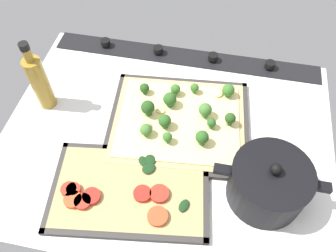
{
  "coord_description": "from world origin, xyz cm",
  "views": [
    {
      "loc": [
        -9.78,
        46.63,
        70.2
      ],
      "look_at": [
        -0.48,
        -0.06,
        4.22
      ],
      "focal_mm": 36.69,
      "sensor_mm": 36.0,
      "label": 1
    }
  ],
  "objects_px": {
    "broccoli_pizza": "(179,119)",
    "baking_tray_back": "(130,190)",
    "baking_tray_front": "(179,123)",
    "oil_bottle": "(39,82)",
    "cooking_pot": "(268,184)",
    "veggie_pizza_back": "(127,190)"
  },
  "relations": [
    {
      "from": "baking_tray_back",
      "to": "veggie_pizza_back",
      "type": "xyz_separation_m",
      "value": [
        0.0,
        0.0,
        0.01
      ]
    },
    {
      "from": "baking_tray_back",
      "to": "cooking_pot",
      "type": "height_order",
      "value": "cooking_pot"
    },
    {
      "from": "baking_tray_front",
      "to": "cooking_pot",
      "type": "xyz_separation_m",
      "value": [
        -0.22,
        0.15,
        0.05
      ]
    },
    {
      "from": "baking_tray_front",
      "to": "oil_bottle",
      "type": "bearing_deg",
      "value": -0.17
    },
    {
      "from": "baking_tray_front",
      "to": "oil_bottle",
      "type": "distance_m",
      "value": 0.36
    },
    {
      "from": "baking_tray_front",
      "to": "broccoli_pizza",
      "type": "xyz_separation_m",
      "value": [
        -0.0,
        -0.0,
        0.01
      ]
    },
    {
      "from": "veggie_pizza_back",
      "to": "oil_bottle",
      "type": "height_order",
      "value": "oil_bottle"
    },
    {
      "from": "veggie_pizza_back",
      "to": "oil_bottle",
      "type": "xyz_separation_m",
      "value": [
        0.27,
        -0.21,
        0.07
      ]
    },
    {
      "from": "broccoli_pizza",
      "to": "baking_tray_back",
      "type": "bearing_deg",
      "value": 70.18
    },
    {
      "from": "oil_bottle",
      "to": "veggie_pizza_back",
      "type": "bearing_deg",
      "value": 142.83
    },
    {
      "from": "veggie_pizza_back",
      "to": "oil_bottle",
      "type": "relative_size",
      "value": 1.71
    },
    {
      "from": "veggie_pizza_back",
      "to": "cooking_pot",
      "type": "xyz_separation_m",
      "value": [
        -0.29,
        -0.05,
        0.04
      ]
    },
    {
      "from": "broccoli_pizza",
      "to": "cooking_pot",
      "type": "relative_size",
      "value": 1.48
    },
    {
      "from": "broccoli_pizza",
      "to": "cooking_pot",
      "type": "height_order",
      "value": "cooking_pot"
    },
    {
      "from": "veggie_pizza_back",
      "to": "cooking_pot",
      "type": "bearing_deg",
      "value": -169.57
    },
    {
      "from": "baking_tray_back",
      "to": "cooking_pot",
      "type": "distance_m",
      "value": 0.3
    },
    {
      "from": "broccoli_pizza",
      "to": "oil_bottle",
      "type": "distance_m",
      "value": 0.36
    },
    {
      "from": "cooking_pot",
      "to": "veggie_pizza_back",
      "type": "bearing_deg",
      "value": 10.43
    },
    {
      "from": "broccoli_pizza",
      "to": "baking_tray_back",
      "type": "relative_size",
      "value": 0.93
    },
    {
      "from": "baking_tray_front",
      "to": "veggie_pizza_back",
      "type": "distance_m",
      "value": 0.22
    },
    {
      "from": "broccoli_pizza",
      "to": "baking_tray_front",
      "type": "bearing_deg",
      "value": 76.16
    },
    {
      "from": "baking_tray_front",
      "to": "veggie_pizza_back",
      "type": "xyz_separation_m",
      "value": [
        0.08,
        0.21,
        0.01
      ]
    }
  ]
}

